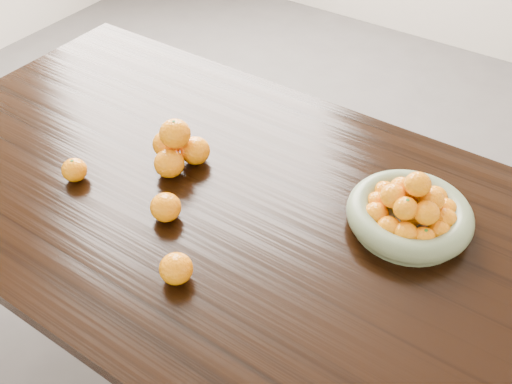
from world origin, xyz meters
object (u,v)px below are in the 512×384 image
Objects in this scene: fruit_bowl at (410,212)px; orange_pyramid at (177,148)px; loose_orange_0 at (74,170)px; dining_table at (258,237)px.

fruit_bowl is 1.85× the size of orange_pyramid.
fruit_bowl is at bearing 22.67° from loose_orange_0.
loose_orange_0 is (-0.44, -0.16, 0.12)m from dining_table.
fruit_bowl is at bearing 26.57° from dining_table.
fruit_bowl is 0.59m from orange_pyramid.
loose_orange_0 is at bearing -132.24° from orange_pyramid.
dining_table is 0.37m from fruit_bowl.
orange_pyramid reaches higher than loose_orange_0.
loose_orange_0 reaches higher than dining_table.
dining_table is 7.02× the size of fruit_bowl.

